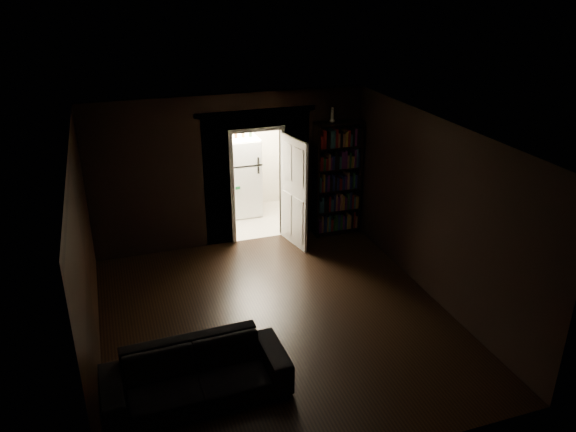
% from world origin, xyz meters
% --- Properties ---
extents(ground, '(5.50, 5.50, 0.00)m').
position_xyz_m(ground, '(0.00, 0.00, 0.00)').
color(ground, black).
rests_on(ground, ground).
extents(room_walls, '(5.02, 5.61, 2.84)m').
position_xyz_m(room_walls, '(-0.01, 1.07, 1.68)').
color(room_walls, black).
rests_on(room_walls, ground).
extents(kitchen_alcove, '(2.20, 1.80, 2.60)m').
position_xyz_m(kitchen_alcove, '(0.50, 3.87, 1.21)').
color(kitchen_alcove, beige).
rests_on(kitchen_alcove, ground).
extents(sofa, '(2.22, 1.01, 0.84)m').
position_xyz_m(sofa, '(-1.40, -1.21, 0.42)').
color(sofa, black).
rests_on(sofa, ground).
extents(bookshelf, '(0.91, 0.36, 2.20)m').
position_xyz_m(bookshelf, '(2.00, 2.55, 1.10)').
color(bookshelf, black).
rests_on(bookshelf, ground).
extents(refrigerator, '(0.81, 0.75, 1.65)m').
position_xyz_m(refrigerator, '(0.49, 4.03, 0.82)').
color(refrigerator, white).
rests_on(refrigerator, ground).
extents(door, '(0.23, 0.84, 2.05)m').
position_xyz_m(door, '(1.06, 2.31, 1.02)').
color(door, white).
rests_on(door, ground).
extents(figurine, '(0.11, 0.11, 0.27)m').
position_xyz_m(figurine, '(1.89, 2.60, 2.33)').
color(figurine, silver).
rests_on(figurine, bookshelf).
extents(bottles, '(0.64, 0.20, 0.26)m').
position_xyz_m(bottles, '(0.50, 4.03, 1.78)').
color(bottles, black).
rests_on(bottles, refrigerator).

